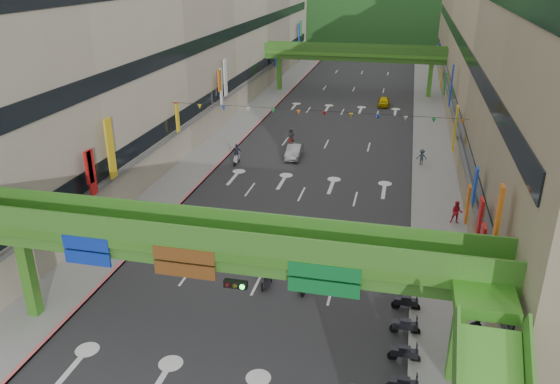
# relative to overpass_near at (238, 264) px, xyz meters

# --- Properties ---
(road_slab) EXTENTS (18.00, 140.00, 0.02)m
(road_slab) POSITION_rel_overpass_near_xyz_m (-0.93, 44.62, -5.20)
(road_slab) COLOR #28282B
(road_slab) RESTS_ON ground
(sidewalk_left) EXTENTS (4.00, 140.00, 0.15)m
(sidewalk_left) POSITION_rel_overpass_near_xyz_m (-11.93, 44.62, -5.13)
(sidewalk_left) COLOR gray
(sidewalk_left) RESTS_ON ground
(sidewalk_right) EXTENTS (4.00, 140.00, 0.15)m
(sidewalk_right) POSITION_rel_overpass_near_xyz_m (10.07, 44.62, -5.13)
(sidewalk_right) COLOR gray
(sidewalk_right) RESTS_ON ground
(curb_left) EXTENTS (0.20, 140.00, 0.18)m
(curb_left) POSITION_rel_overpass_near_xyz_m (-10.03, 44.62, -5.12)
(curb_left) COLOR #CC5959
(curb_left) RESTS_ON ground
(curb_right) EXTENTS (0.20, 140.00, 0.18)m
(curb_right) POSITION_rel_overpass_near_xyz_m (8.17, 44.62, -5.12)
(curb_right) COLOR gray
(curb_right) RESTS_ON ground
(building_row_left) EXTENTS (12.80, 95.00, 19.00)m
(building_row_left) POSITION_rel_overpass_near_xyz_m (-19.86, 44.62, 4.25)
(building_row_left) COLOR #9E937F
(building_row_left) RESTS_ON ground
(building_row_right) EXTENTS (12.80, 95.00, 19.00)m
(building_row_right) POSITION_rel_overpass_near_xyz_m (18.00, 44.62, 4.25)
(building_row_right) COLOR gray
(building_row_right) RESTS_ON ground
(overpass_near) EXTENTS (28.00, 12.27, 7.10)m
(overpass_near) POSITION_rel_overpass_near_xyz_m (0.00, 0.00, 0.00)
(overpass_near) COLOR #4C9E2D
(overpass_near) RESTS_ON ground
(overpass_far) EXTENTS (28.00, 2.20, 7.10)m
(overpass_far) POSITION_rel_overpass_near_xyz_m (-0.93, 59.62, 0.20)
(overpass_far) COLOR #4C9E2D
(overpass_far) RESTS_ON ground
(hill_left) EXTENTS (168.00, 140.00, 112.00)m
(hill_left) POSITION_rel_overpass_near_xyz_m (-15.93, 154.62, -5.21)
(hill_left) COLOR #1C4419
(hill_left) RESTS_ON ground
(hill_right) EXTENTS (208.00, 176.00, 128.00)m
(hill_right) POSITION_rel_overpass_near_xyz_m (24.07, 174.62, -5.21)
(hill_right) COLOR #1C4419
(hill_right) RESTS_ON ground
(bunting_string) EXTENTS (26.00, 0.36, 0.47)m
(bunting_string) POSITION_rel_overpass_near_xyz_m (-0.93, 24.62, 0.75)
(bunting_string) COLOR black
(bunting_string) RESTS_ON ground
(scooter_rider_near) EXTENTS (0.80, 1.57, 2.23)m
(scooter_rider_near) POSITION_rel_overpass_near_xyz_m (-0.29, 6.32, -4.14)
(scooter_rider_near) COLOR black
(scooter_rider_near) RESTS_ON ground
(scooter_rider_mid) EXTENTS (0.90, 1.59, 2.01)m
(scooter_rider_mid) POSITION_rel_overpass_near_xyz_m (1.94, 6.29, -4.17)
(scooter_rider_mid) COLOR black
(scooter_rider_mid) RESTS_ON ground
(scooter_rider_left) EXTENTS (1.02, 1.60, 2.04)m
(scooter_rider_left) POSITION_rel_overpass_near_xyz_m (-8.43, 26.51, -4.19)
(scooter_rider_left) COLOR gray
(scooter_rider_left) RESTS_ON ground
(scooter_rider_far) EXTENTS (0.79, 1.60, 1.93)m
(scooter_rider_far) POSITION_rel_overpass_near_xyz_m (-4.49, 33.15, -4.24)
(scooter_rider_far) COLOR maroon
(scooter_rider_far) RESTS_ON ground
(parked_scooter_row) EXTENTS (1.60, 11.55, 1.08)m
(parked_scooter_row) POSITION_rel_overpass_near_xyz_m (7.87, 4.62, -4.68)
(parked_scooter_row) COLOR black
(parked_scooter_row) RESTS_ON ground
(car_silver) EXTENTS (1.56, 4.00, 1.30)m
(car_silver) POSITION_rel_overpass_near_xyz_m (-3.43, 29.62, -4.56)
(car_silver) COLOR #9999A1
(car_silver) RESTS_ON ground
(car_yellow) EXTENTS (1.51, 3.66, 1.24)m
(car_yellow) POSITION_rel_overpass_near_xyz_m (4.08, 53.07, -4.58)
(car_yellow) COLOR #D4AE07
(car_yellow) RESTS_ON ground
(pedestrian_red) EXTENTS (0.86, 0.68, 1.74)m
(pedestrian_red) POSITION_rel_overpass_near_xyz_m (11.27, 17.52, -4.34)
(pedestrian_red) COLOR red
(pedestrian_red) RESTS_ON ground
(pedestrian_dark) EXTENTS (1.06, 0.97, 1.74)m
(pedestrian_dark) POSITION_rel_overpass_near_xyz_m (11.27, 3.13, -4.34)
(pedestrian_dark) COLOR black
(pedestrian_dark) RESTS_ON ground
(pedestrian_blue) EXTENTS (0.73, 0.50, 1.52)m
(pedestrian_blue) POSITION_rel_overpass_near_xyz_m (8.87, 29.96, -4.45)
(pedestrian_blue) COLOR #2E3C4C
(pedestrian_blue) RESTS_ON ground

